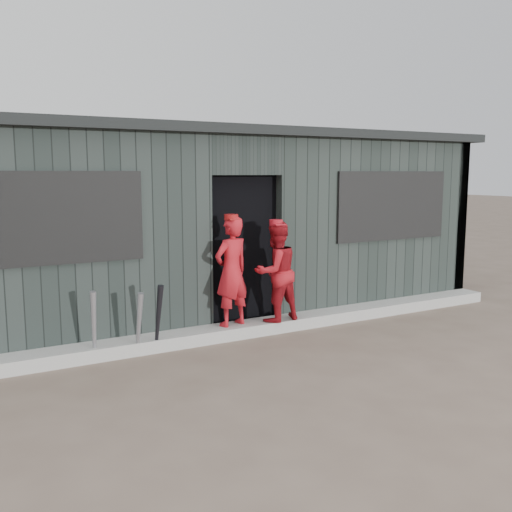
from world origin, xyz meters
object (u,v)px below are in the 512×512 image
player_red_right (276,272)px  player_grey_back (277,278)px  player_red_left (232,271)px  bat_right (158,319)px  bat_left (94,326)px  dugout (201,223)px  bat_mid (139,325)px

player_red_right → player_grey_back: bearing=-129.6°
player_red_right → player_red_left: bearing=-14.4°
bat_right → player_red_left: 1.13m
player_red_left → player_red_right: player_red_left is taller
bat_left → player_red_left: 1.79m
player_red_right → bat_right: bearing=-2.1°
player_red_left → dugout: size_ratio=0.16×
bat_left → dugout: bearing=41.4°
player_red_right → dugout: dugout is taller
bat_mid → player_red_right: player_red_right is taller
bat_right → player_red_right: 1.67m
bat_left → player_red_right: bearing=1.5°
bat_left → dugout: size_ratio=0.10×
bat_right → player_red_right: bearing=4.7°
player_red_left → player_grey_back: player_red_left is taller
player_red_left → player_grey_back: bearing=-166.0°
bat_right → player_red_right: (1.62, 0.13, 0.38)m
bat_mid → dugout: size_ratio=0.09×
player_red_left → dugout: bearing=-115.8°
player_red_left → bat_right: bearing=-3.1°
bat_mid → player_red_right: bearing=4.0°
player_grey_back → dugout: dugout is taller
player_grey_back → player_red_right: bearing=74.2°
bat_right → player_red_left: bearing=11.6°
bat_right → dugout: 2.49m
player_red_right → dugout: size_ratio=0.15×
player_red_right → dugout: bearing=-88.3°
player_red_left → bat_mid: bearing=-5.4°
player_grey_back → dugout: size_ratio=0.14×
bat_mid → player_red_left: player_red_left is taller
player_red_right → bat_left: bearing=-5.4°
player_red_right → player_grey_back: size_ratio=1.13×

